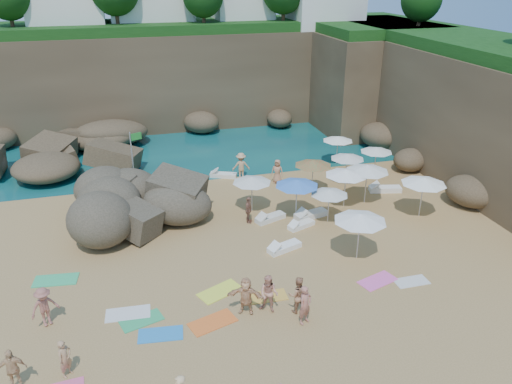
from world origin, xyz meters
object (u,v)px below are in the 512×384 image
object	(u,v)px
lounger_0	(270,218)
person_stand_4	(277,171)
parasol_0	(346,172)
person_stand_5	(86,205)
parasol_2	(376,150)
rock_outcrop	(155,217)
person_stand_3	(249,210)
parasol_1	(338,139)
person_stand_2	(241,166)
person_stand_0	(65,358)
person_stand_1	(298,295)
flag_pole	(134,153)

from	to	relation	value
lounger_0	person_stand_4	world-z (taller)	person_stand_4
parasol_0	lounger_0	bearing A→B (deg)	-172.70
person_stand_4	person_stand_5	bearing A→B (deg)	-138.11
parasol_2	lounger_0	size ratio (longest dim) A/B	1.21
parasol_2	lounger_0	bearing A→B (deg)	-153.08
parasol_2	lounger_0	world-z (taller)	parasol_2
rock_outcrop	person_stand_3	world-z (taller)	person_stand_3
parasol_1	parasol_2	world-z (taller)	parasol_1
person_stand_3	lounger_0	bearing A→B (deg)	-66.57
person_stand_2	person_stand_3	distance (m)	6.40
parasol_0	rock_outcrop	bearing A→B (deg)	172.34
parasol_0	person_stand_4	size ratio (longest dim) A/B	1.53
person_stand_3	person_stand_4	size ratio (longest dim) A/B	0.96
rock_outcrop	parasol_0	world-z (taller)	parasol_0
person_stand_0	lounger_0	bearing A→B (deg)	-6.35
parasol_0	parasol_1	world-z (taller)	parasol_0
parasol_2	person_stand_3	size ratio (longest dim) A/B	1.39
parasol_1	person_stand_0	world-z (taller)	parasol_1
rock_outcrop	person_stand_1	distance (m)	11.39
parasol_2	person_stand_0	world-z (taller)	parasol_2
parasol_2	person_stand_1	bearing A→B (deg)	-128.80
person_stand_3	parasol_0	bearing A→B (deg)	-57.49
rock_outcrop	person_stand_3	xyz separation A→B (m)	(5.03, -2.01, 0.78)
parasol_2	person_stand_1	world-z (taller)	parasol_2
person_stand_0	person_stand_5	xyz separation A→B (m)	(0.30, 12.54, 0.00)
lounger_0	person_stand_3	distance (m)	1.41
parasol_0	lounger_0	xyz separation A→B (m)	(-4.78, -0.61, -2.02)
parasol_1	person_stand_2	size ratio (longest dim) A/B	1.20
person_stand_1	person_stand_4	xyz separation A→B (m)	(3.33, 13.16, -0.02)
parasol_1	person_stand_2	xyz separation A→B (m)	(-7.37, -0.90, -0.98)
rock_outcrop	person_stand_2	bearing A→B (deg)	34.82
person_stand_4	lounger_0	bearing A→B (deg)	-78.44
person_stand_0	person_stand_3	xyz separation A→B (m)	(9.03, 9.41, 0.04)
parasol_1	person_stand_2	world-z (taller)	parasol_1
flag_pole	person_stand_0	size ratio (longest dim) A/B	2.62
parasol_1	person_stand_3	size ratio (longest dim) A/B	1.40
person_stand_3	person_stand_4	xyz separation A→B (m)	(3.26, 4.94, 0.03)
lounger_0	person_stand_0	size ratio (longest dim) A/B	1.22
flag_pole	parasol_1	xyz separation A→B (m)	(14.24, 0.90, -0.57)
person_stand_0	person_stand_3	bearing A→B (deg)	-2.36
parasol_0	parasol_1	distance (m)	7.13
rock_outcrop	parasol_2	distance (m)	15.38
rock_outcrop	person_stand_3	size ratio (longest dim) A/B	4.42
person_stand_5	person_stand_3	bearing A→B (deg)	-52.41
parasol_1	person_stand_5	size ratio (longest dim) A/B	1.47
parasol_0	person_stand_1	bearing A→B (deg)	-124.93
rock_outcrop	parasol_1	size ratio (longest dim) A/B	3.16
flag_pole	lounger_0	size ratio (longest dim) A/B	2.16
parasol_0	person_stand_2	distance (m)	7.67
person_stand_1	person_stand_3	bearing A→B (deg)	-81.01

